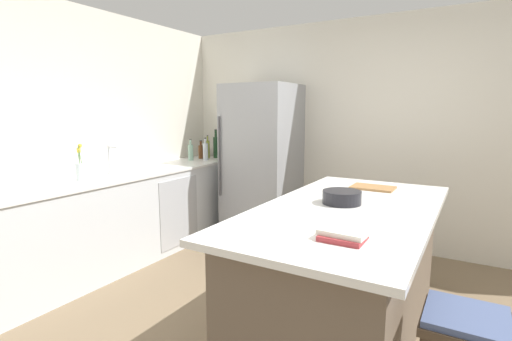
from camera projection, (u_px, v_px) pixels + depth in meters
The scene contains 17 objects.
ground_plane at pixel (284, 339), 2.63m from camera, with size 7.20×7.20×0.00m, color #7A664C.
wall_rear at pixel (372, 135), 4.35m from camera, with size 6.00×0.10×2.60m, color silver.
wall_left at pixel (57, 139), 3.65m from camera, with size 0.10×6.00×2.60m, color silver.
counter_run_left at pixel (131, 215), 4.05m from camera, with size 0.67×3.18×0.93m.
kitchen_island at pixel (346, 272), 2.61m from camera, with size 1.07×2.14×0.93m.
refrigerator at pixel (262, 163), 4.65m from camera, with size 0.80×0.78×1.88m.
bar_stool at pixel (464, 340), 1.69m from camera, with size 0.36×0.36×0.69m.
sink_faucet at pixel (110, 159), 3.81m from camera, with size 0.15×0.05×0.30m.
flower_vase at pixel (81, 169), 3.50m from camera, with size 0.09×0.09×0.34m.
wine_bottle at pixel (216, 146), 5.17m from camera, with size 0.07×0.07×0.39m.
olive_oil_bottle at pixel (208, 149), 5.14m from camera, with size 0.05×0.05×0.31m.
syrup_bottle at pixel (201, 151), 5.10m from camera, with size 0.07×0.07×0.24m.
soda_bottle at pixel (205, 151), 4.92m from camera, with size 0.07×0.07×0.29m.
gin_bottle at pixel (191, 152), 4.92m from camera, with size 0.07×0.07×0.27m.
cookbook_stack at pixel (343, 235), 1.89m from camera, with size 0.24×0.19×0.05m.
mixing_bowl at pixel (342, 197), 2.62m from camera, with size 0.27×0.27×0.09m.
cutting_board at pixel (373, 188), 3.13m from camera, with size 0.34×0.23×0.02m.
Camera 1 is at (1.06, -2.18, 1.57)m, focal length 26.60 mm.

